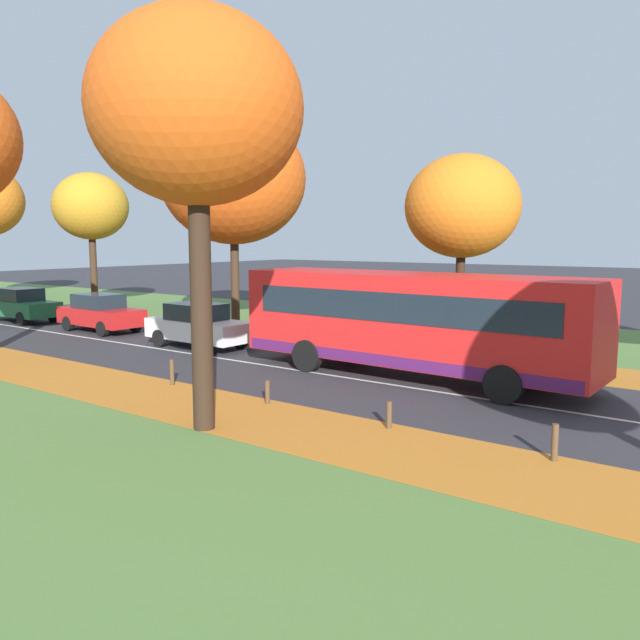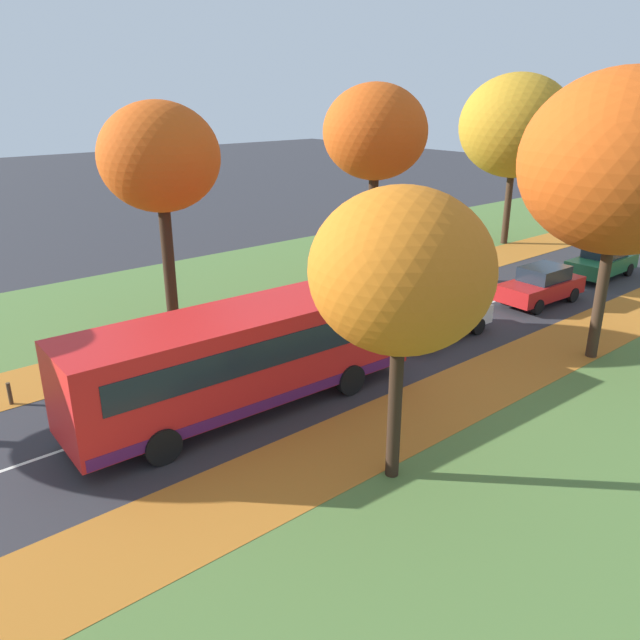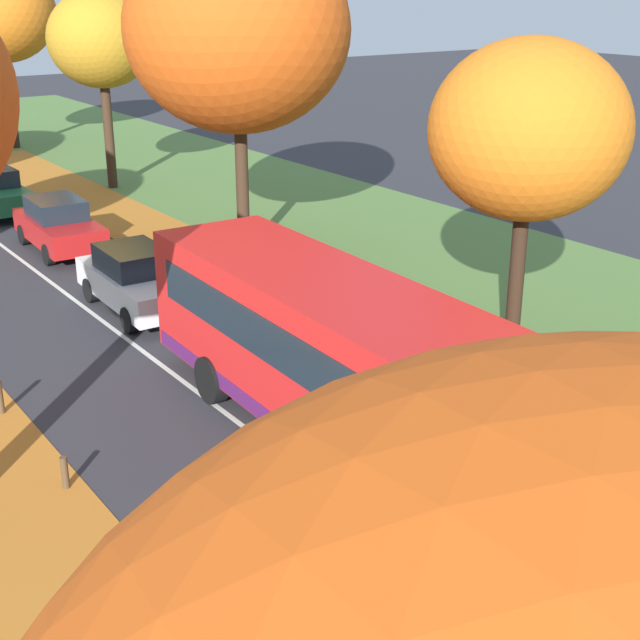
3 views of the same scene
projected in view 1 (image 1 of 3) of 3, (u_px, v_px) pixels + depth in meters
The scene contains 16 objects.
leaf_litter_left at pixel (190, 403), 15.06m from camera, with size 2.80×60.00×0.00m, color #B26B23.
grass_verge_right at pixel (321, 323), 29.64m from camera, with size 12.00×90.00×0.01m, color #517538.
leaf_litter_right at pixel (382, 349), 22.47m from camera, with size 2.80×60.00×0.00m, color #B26B23.
road_centre_line at pixel (171, 350), 22.23m from camera, with size 0.12×80.00×0.01m, color silver.
tree_left_near at pixel (196, 111), 12.25m from camera, with size 4.24×4.24×8.42m.
tree_right_near at pixel (462, 207), 21.80m from camera, with size 4.01×4.01×6.90m.
tree_right_mid at pixel (233, 179), 27.28m from camera, with size 6.36×6.36×9.44m.
tree_right_far at pixel (91, 207), 34.39m from camera, with size 4.07×4.07×7.58m.
bollard_third at pixel (555, 443), 11.12m from camera, with size 0.12×0.12×0.69m, color #4C3823.
bollard_fourth at pixel (389, 415), 13.05m from camera, with size 0.12×0.12×0.58m, color #4C3823.
bollard_fifth at pixel (267, 392), 15.02m from camera, with size 0.12×0.12×0.58m, color #4C3823.
bollard_sixth at pixel (172, 372), 16.92m from camera, with size 0.12×0.12×0.71m, color #4C3823.
bus at pixel (412, 319), 17.73m from camera, with size 2.92×10.48×2.98m.
car_white_lead at pixel (199, 325), 22.79m from camera, with size 1.88×4.25×1.62m.
car_red_following at pixel (100, 313), 26.71m from camera, with size 1.92×4.27×1.62m.
car_green_third_in_line at pixel (22, 305), 29.90m from camera, with size 1.80×4.21×1.62m.
Camera 1 is at (-14.68, 2.89, 3.96)m, focal length 35.00 mm.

